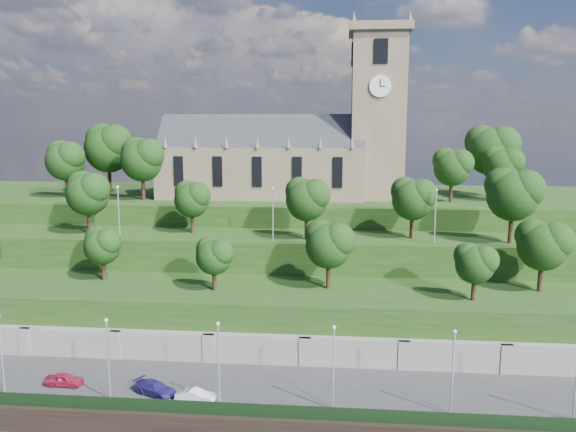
# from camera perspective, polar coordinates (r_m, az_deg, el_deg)

# --- Properties ---
(promenade) EXTENTS (160.00, 12.00, 2.00)m
(promenade) POSITION_cam_1_polar(r_m,az_deg,el_deg) (55.83, -4.04, -17.85)
(promenade) COLOR #2D2D30
(promenade) RESTS_ON ground
(quay_wall) EXTENTS (160.00, 0.50, 2.20)m
(quay_wall) POSITION_cam_1_polar(r_m,az_deg,el_deg) (50.55, -5.23, -20.84)
(quay_wall) COLOR black
(quay_wall) RESTS_ON ground
(fence) EXTENTS (160.00, 0.10, 1.20)m
(fence) POSITION_cam_1_polar(r_m,az_deg,el_deg) (50.38, -5.11, -18.99)
(fence) COLOR black
(fence) RESTS_ON promenade
(retaining_wall) EXTENTS (160.00, 2.10, 5.00)m
(retaining_wall) POSITION_cam_1_polar(r_m,az_deg,el_deg) (60.53, -3.12, -14.03)
(retaining_wall) COLOR slate
(retaining_wall) RESTS_ON ground
(embankment_lower) EXTENTS (160.00, 12.00, 8.00)m
(embankment_lower) POSITION_cam_1_polar(r_m,az_deg,el_deg) (65.53, -2.35, -10.76)
(embankment_lower) COLOR #1B3712
(embankment_lower) RESTS_ON ground
(embankment_upper) EXTENTS (160.00, 10.00, 12.00)m
(embankment_upper) POSITION_cam_1_polar(r_m,az_deg,el_deg) (75.31, -1.25, -6.48)
(embankment_upper) COLOR #1B3712
(embankment_upper) RESTS_ON ground
(hilltop) EXTENTS (160.00, 32.00, 15.00)m
(hilltop) POSITION_cam_1_polar(r_m,az_deg,el_deg) (95.28, 0.18, -2.20)
(hilltop) COLOR #1B3712
(hilltop) RESTS_ON ground
(church) EXTENTS (38.60, 12.35, 27.60)m
(church) POSITION_cam_1_polar(r_m,az_deg,el_deg) (89.40, 0.47, 6.75)
(church) COLOR brown
(church) RESTS_ON hilltop
(trees_lower) EXTENTS (68.41, 8.79, 8.08)m
(trees_lower) POSITION_cam_1_polar(r_m,az_deg,el_deg) (63.03, 2.49, -3.20)
(trees_lower) COLOR black
(trees_lower) RESTS_ON embankment_lower
(trees_upper) EXTENTS (60.82, 8.46, 9.28)m
(trees_upper) POSITION_cam_1_polar(r_m,az_deg,el_deg) (71.57, 3.14, 2.20)
(trees_upper) COLOR black
(trees_upper) RESTS_ON embankment_upper
(trees_hilltop) EXTENTS (74.89, 17.04, 11.71)m
(trees_hilltop) POSITION_cam_1_polar(r_m,az_deg,el_deg) (89.38, -1.59, 6.42)
(trees_hilltop) COLOR black
(trees_hilltop) RESTS_ON hilltop
(lamp_posts_promenade) EXTENTS (60.36, 0.36, 7.61)m
(lamp_posts_promenade) POSITION_cam_1_polar(r_m,az_deg,el_deg) (50.77, -7.07, -14.02)
(lamp_posts_promenade) COLOR #B2B2B7
(lamp_posts_promenade) RESTS_ON promenade
(lamp_posts_upper) EXTENTS (40.36, 0.36, 6.73)m
(lamp_posts_upper) POSITION_cam_1_polar(r_m,az_deg,el_deg) (70.30, -1.55, 0.69)
(lamp_posts_upper) COLOR #B2B2B7
(lamp_posts_upper) RESTS_ON embankment_upper
(car_left) EXTENTS (3.56, 1.49, 1.20)m
(car_left) POSITION_cam_1_polar(r_m,az_deg,el_deg) (59.18, -21.77, -15.17)
(car_left) COLOR maroon
(car_left) RESTS_ON promenade
(car_middle) EXTENTS (3.62, 1.46, 1.17)m
(car_middle) POSITION_cam_1_polar(r_m,az_deg,el_deg) (53.05, -9.39, -17.57)
(car_middle) COLOR silver
(car_middle) RESTS_ON promenade
(car_right) EXTENTS (4.50, 3.29, 1.21)m
(car_right) POSITION_cam_1_polar(r_m,az_deg,el_deg) (55.00, -13.32, -16.66)
(car_right) COLOR navy
(car_right) RESTS_ON promenade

